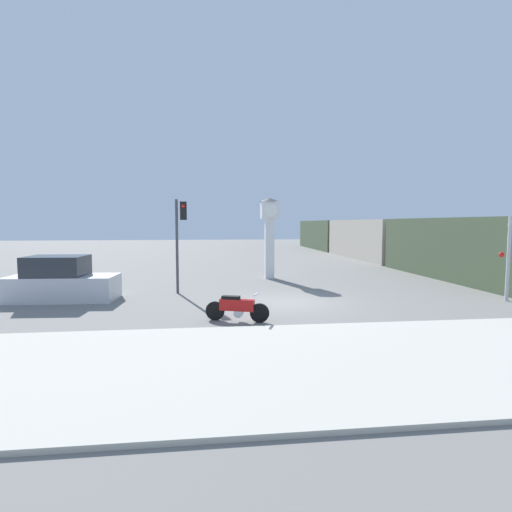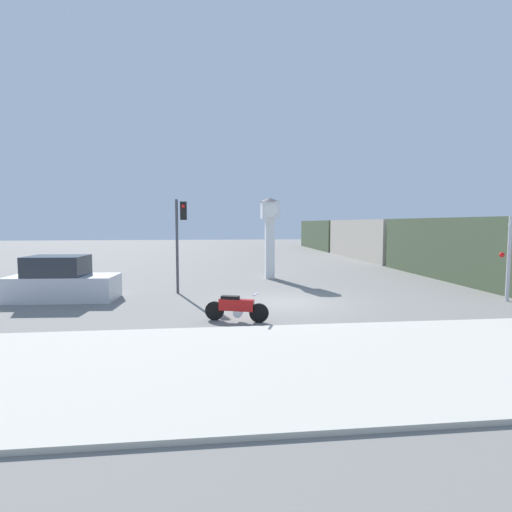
# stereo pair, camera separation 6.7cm
# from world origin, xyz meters

# --- Properties ---
(ground_plane) EXTENTS (120.00, 120.00, 0.00)m
(ground_plane) POSITION_xyz_m (0.00, 0.00, 0.00)
(ground_plane) COLOR slate
(sidewalk_strip) EXTENTS (36.00, 6.00, 0.10)m
(sidewalk_strip) POSITION_xyz_m (0.00, -6.83, 0.05)
(sidewalk_strip) COLOR #BCB7A8
(sidewalk_strip) RESTS_ON ground_plane
(motorcycle) EXTENTS (1.99, 0.81, 0.91)m
(motorcycle) POSITION_xyz_m (-2.19, -2.83, 0.44)
(motorcycle) COLOR black
(motorcycle) RESTS_ON ground_plane
(clock_tower) EXTENTS (1.13, 1.13, 4.51)m
(clock_tower) POSITION_xyz_m (0.33, 6.89, 2.99)
(clock_tower) COLOR white
(clock_tower) RESTS_ON ground_plane
(freight_train) EXTENTS (2.80, 39.45, 3.40)m
(freight_train) POSITION_xyz_m (10.84, 18.72, 1.70)
(freight_train) COLOR #425138
(freight_train) RESTS_ON ground_plane
(traffic_light) EXTENTS (0.50, 0.35, 4.15)m
(traffic_light) POSITION_xyz_m (-4.30, 2.59, 2.86)
(traffic_light) COLOR #47474C
(traffic_light) RESTS_ON ground_plane
(railroad_crossing_signal) EXTENTS (0.90, 0.82, 3.39)m
(railroad_crossing_signal) POSITION_xyz_m (8.76, -0.79, 1.86)
(railroad_crossing_signal) COLOR #B7B7BC
(railroad_crossing_signal) RESTS_ON ground_plane
(parked_car) EXTENTS (4.30, 2.05, 1.80)m
(parked_car) POSITION_xyz_m (-8.98, 1.47, 0.75)
(parked_car) COLOR silver
(parked_car) RESTS_ON ground_plane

